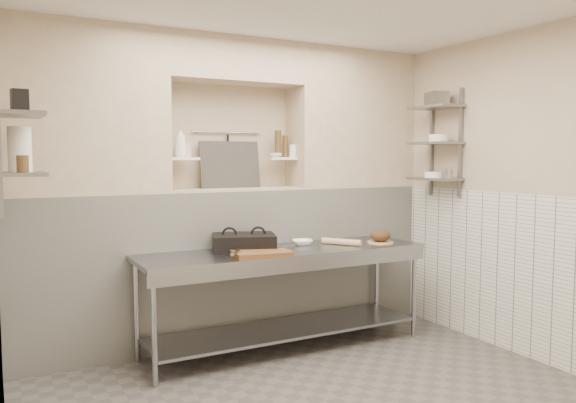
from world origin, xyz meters
TOP-DOWN VIEW (x-y plane):
  - wall_right at (2.05, 0.00)m, footprint 0.10×3.90m
  - wall_back at (0.00, 2.00)m, footprint 4.00×0.10m
  - backwall_lower at (0.00, 1.75)m, footprint 4.00×0.40m
  - alcove_sill at (0.00, 1.75)m, footprint 1.30×0.40m
  - backwall_pillar_left at (-1.33, 1.75)m, footprint 1.35×0.40m
  - backwall_pillar_right at (1.33, 1.75)m, footprint 1.35×0.40m
  - backwall_header at (0.00, 1.75)m, footprint 1.30×0.40m
  - wainscot_left at (-1.99, 0.00)m, footprint 0.02×3.90m
  - wainscot_right at (1.99, 0.00)m, footprint 0.02×3.90m
  - alcove_shelf_left at (-0.50, 1.75)m, footprint 0.28×0.16m
  - alcove_shelf_right at (0.50, 1.75)m, footprint 0.28×0.16m
  - utensil_rail at (0.00, 1.92)m, footprint 0.70×0.02m
  - hanging_steel at (0.00, 1.90)m, footprint 0.02×0.02m
  - splash_panel at (0.00, 1.85)m, footprint 0.60×0.08m
  - wall_shelf_left_lower at (-1.84, 1.05)m, footprint 0.30×0.50m
  - wall_shelf_left_upper at (-1.84, 1.05)m, footprint 0.30×0.50m
  - shelf_rail_right_a at (1.98, 1.25)m, footprint 0.03×0.03m
  - shelf_rail_right_b at (1.98, 0.85)m, footprint 0.03×0.03m
  - wall_shelf_right_lower at (1.84, 1.05)m, footprint 0.30×0.50m
  - wall_shelf_right_mid at (1.84, 1.05)m, footprint 0.30×0.50m
  - wall_shelf_right_upper at (1.84, 1.05)m, footprint 0.30×0.50m
  - prep_table at (0.24, 1.18)m, footprint 2.60×0.70m
  - panini_press at (-0.10, 1.30)m, footprint 0.63×0.54m
  - cutting_board at (-0.08, 1.01)m, footprint 0.50×0.38m
  - knife_blade at (0.19, 1.09)m, footprint 0.24×0.06m
  - tongs at (-0.31, 0.98)m, footprint 0.19×0.25m
  - mixing_bowl at (0.51, 1.35)m, footprint 0.24×0.24m
  - rolling_pin at (0.83, 1.17)m, footprint 0.27×0.34m
  - bread_board at (1.22, 1.10)m, footprint 0.25×0.25m
  - bread_loaf at (1.22, 1.10)m, footprint 0.19×0.19m
  - bottle_soap at (-0.52, 1.75)m, footprint 0.13×0.13m
  - jar_alcove at (-0.46, 1.79)m, footprint 0.09×0.09m
  - bowl_alcove at (0.42, 1.72)m, footprint 0.13×0.13m
  - condiment_a at (0.56, 1.79)m, footprint 0.06×0.06m
  - condiment_b at (0.48, 1.79)m, footprint 0.07×0.07m
  - condiment_c at (0.62, 1.73)m, footprint 0.07×0.07m
  - jug_left at (-1.84, 1.21)m, footprint 0.16×0.16m
  - jar_left at (-1.84, 0.90)m, footprint 0.08×0.08m
  - box_left_upper at (-1.84, 0.99)m, footprint 0.11×0.11m
  - bowl_right at (1.84, 1.06)m, footprint 0.19×0.19m
  - canister_right at (1.84, 0.86)m, footprint 0.09×0.09m
  - bowl_right_mid at (1.84, 1.01)m, footprint 0.19×0.19m
  - basket_right at (1.84, 1.04)m, footprint 0.22×0.25m

SIDE VIEW (x-z plane):
  - prep_table at x=0.24m, z-range 0.19..1.09m
  - backwall_lower at x=0.00m, z-range 0.00..1.40m
  - wainscot_left at x=-1.99m, z-range 0.00..1.40m
  - wainscot_right at x=1.99m, z-range 0.00..1.40m
  - bread_board at x=1.22m, z-range 0.90..0.91m
  - cutting_board at x=-0.08m, z-range 0.90..0.94m
  - mixing_bowl at x=0.51m, z-range 0.90..0.95m
  - rolling_pin at x=0.83m, z-range 0.90..0.96m
  - knife_blade at x=0.19m, z-range 0.95..0.95m
  - tongs at x=-0.31m, z-range 0.94..0.97m
  - bread_loaf at x=1.22m, z-range 0.91..1.03m
  - panini_press at x=-0.10m, z-range 0.90..1.04m
  - wall_right at x=2.05m, z-range 0.00..2.80m
  - wall_back at x=0.00m, z-range 0.00..2.80m
  - alcove_sill at x=0.00m, z-range 1.40..1.42m
  - wall_shelf_right_lower at x=1.84m, z-range 1.49..1.51m
  - bowl_right at x=1.84m, z-range 1.51..1.57m
  - canister_right at x=1.84m, z-range 1.51..1.60m
  - wall_shelf_left_lower at x=-1.84m, z-range 1.59..1.61m
  - splash_panel at x=0.00m, z-range 1.42..1.86m
  - jar_left at x=-1.84m, z-range 1.61..1.73m
  - alcove_shelf_left at x=-0.50m, z-range 1.69..1.71m
  - alcove_shelf_right at x=0.50m, z-range 1.69..1.71m
  - bowl_alcove at x=0.42m, z-range 1.71..1.75m
  - jug_left at x=-1.84m, z-range 1.61..1.92m
  - condiment_c at x=0.62m, z-range 1.71..1.84m
  - jar_alcove at x=-0.46m, z-range 1.71..1.85m
  - hanging_steel at x=0.00m, z-range 1.63..1.93m
  - condiment_a at x=0.56m, z-range 1.71..1.93m
  - condiment_b at x=0.48m, z-range 1.71..1.97m
  - bottle_soap at x=-0.52m, z-range 1.71..1.98m
  - shelf_rail_right_a at x=1.98m, z-range 1.33..2.38m
  - shelf_rail_right_b at x=1.98m, z-range 1.33..2.38m
  - wall_shelf_right_mid at x=1.84m, z-range 1.84..1.86m
  - bowl_right_mid at x=1.84m, z-range 1.86..1.93m
  - utensil_rail at x=0.00m, z-range 1.94..1.96m
  - wall_shelf_left_upper at x=-1.84m, z-range 1.99..2.01m
  - box_left_upper at x=-1.84m, z-range 2.01..2.16m
  - backwall_pillar_left at x=-1.33m, z-range 1.40..2.80m
  - backwall_pillar_right at x=1.33m, z-range 1.40..2.80m
  - wall_shelf_right_upper at x=1.84m, z-range 2.19..2.21m
  - basket_right at x=1.84m, z-range 2.21..2.35m
  - backwall_header at x=0.00m, z-range 2.40..2.80m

